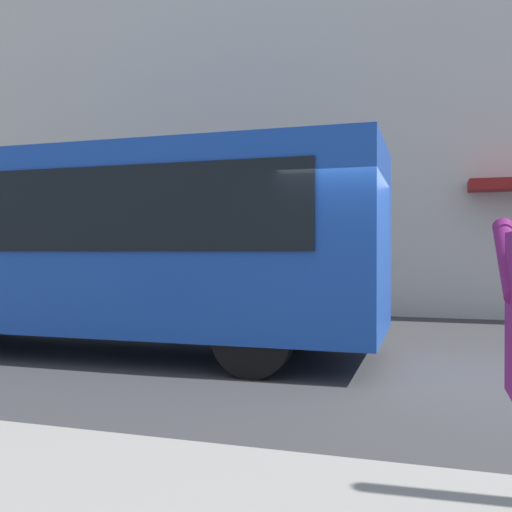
% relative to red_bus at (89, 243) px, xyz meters
% --- Properties ---
extents(ground_plane, '(60.00, 60.00, 0.00)m').
position_rel_red_bus_xyz_m(ground_plane, '(-4.62, 0.33, -1.68)').
color(ground_plane, '#38383A').
extents(building_facade_far, '(28.00, 1.55, 12.00)m').
position_rel_red_bus_xyz_m(building_facade_far, '(-4.64, -6.46, 4.30)').
color(building_facade_far, beige).
rests_on(building_facade_far, ground_plane).
extents(red_bus, '(9.05, 2.54, 3.08)m').
position_rel_red_bus_xyz_m(red_bus, '(0.00, 0.00, 0.00)').
color(red_bus, '#1947AD').
rests_on(red_bus, ground_plane).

